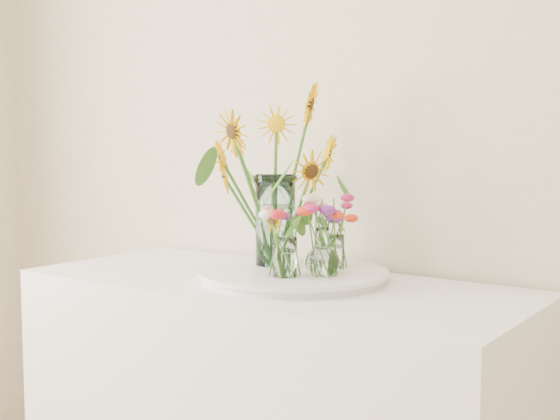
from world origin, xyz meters
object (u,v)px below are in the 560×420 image
object	(u,v)px
mason_jar	(275,221)
small_vase_a	(285,258)
tray	(293,276)
small_vase_b	(322,252)
small_vase_c	(334,252)

from	to	relation	value
mason_jar	small_vase_a	size ratio (longest dim) A/B	2.43
tray	small_vase_a	size ratio (longest dim) A/B	4.57
tray	small_vase_b	world-z (taller)	small_vase_b
tray	small_vase_b	size ratio (longest dim) A/B	3.79
small_vase_b	small_vase_c	size ratio (longest dim) A/B	1.32
small_vase_b	small_vase_c	distance (m)	0.12
mason_jar	small_vase_b	distance (m)	0.22
small_vase_a	mason_jar	bearing A→B (deg)	133.69
mason_jar	small_vase_a	distance (m)	0.21
small_vase_a	small_vase_b	world-z (taller)	small_vase_b
tray	small_vase_c	bearing A→B (deg)	52.50
tray	small_vase_a	bearing A→B (deg)	-66.48
mason_jar	small_vase_b	xyz separation A→B (m)	(0.20, -0.06, -0.07)
small_vase_a	small_vase_b	size ratio (longest dim) A/B	0.83
small_vase_a	small_vase_b	xyz separation A→B (m)	(0.07, 0.08, 0.01)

